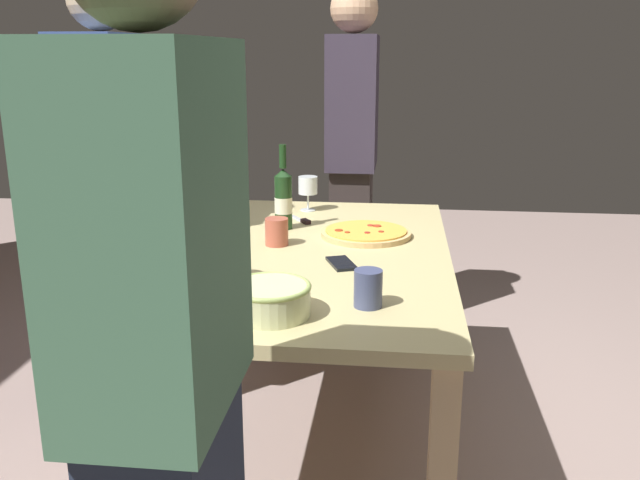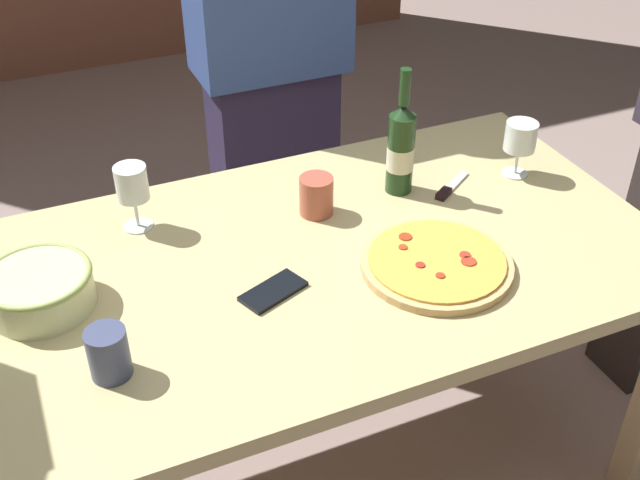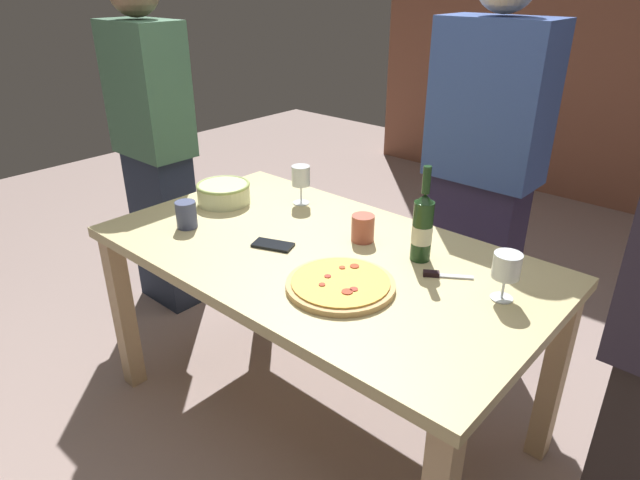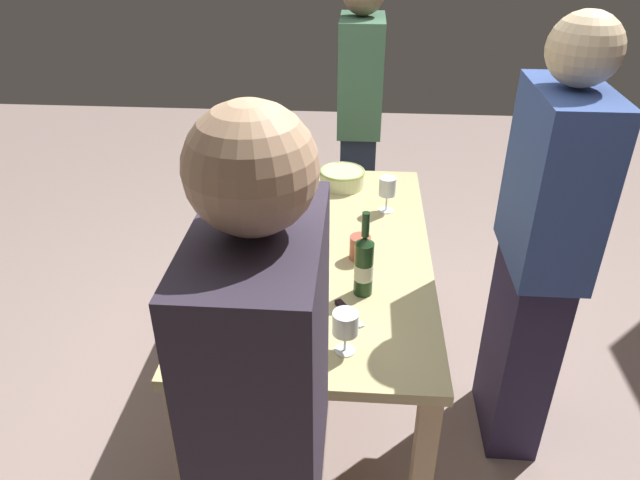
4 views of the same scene
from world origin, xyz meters
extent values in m
plane|color=gray|center=(0.00, 0.00, 0.00)|extent=(8.00, 8.00, 0.00)
cube|color=#C9B97F|center=(0.00, 0.00, 0.73)|extent=(1.60, 0.90, 0.04)
cube|color=tan|center=(-0.74, 0.40, 0.35)|extent=(0.07, 0.07, 0.71)
cube|color=tan|center=(0.74, 0.40, 0.35)|extent=(0.07, 0.07, 0.71)
cylinder|color=tan|center=(0.22, -0.15, 0.76)|extent=(0.34, 0.34, 0.02)
cylinder|color=#F0B446|center=(0.22, -0.15, 0.77)|extent=(0.31, 0.31, 0.01)
cylinder|color=#B13325|center=(0.28, -0.16, 0.78)|extent=(0.03, 0.03, 0.00)
cylinder|color=#AC341E|center=(0.19, -0.21, 0.78)|extent=(0.02, 0.02, 0.00)
cylinder|color=#A62D21|center=(0.17, -0.16, 0.78)|extent=(0.02, 0.02, 0.00)
cylinder|color=#A93619|center=(0.19, -0.05, 0.78)|extent=(0.03, 0.03, 0.00)
cylinder|color=#AF3C1C|center=(0.17, -0.08, 0.78)|extent=(0.02, 0.02, 0.00)
cylinder|color=#B4381F|center=(0.28, -0.19, 0.78)|extent=(0.03, 0.03, 0.00)
cylinder|color=beige|center=(-0.61, 0.07, 0.79)|extent=(0.22, 0.22, 0.08)
torus|color=#A2B861|center=(-0.61, 0.07, 0.83)|extent=(0.23, 0.23, 0.01)
cylinder|color=#1C3B1B|center=(0.30, 0.18, 0.85)|extent=(0.07, 0.07, 0.21)
cone|color=#1C3B1B|center=(0.30, 0.18, 0.97)|extent=(0.07, 0.07, 0.03)
cylinder|color=#1C3B1B|center=(0.30, 0.18, 1.04)|extent=(0.03, 0.03, 0.09)
cylinder|color=silver|center=(0.30, 0.18, 0.84)|extent=(0.07, 0.07, 0.06)
cylinder|color=white|center=(-0.36, 0.28, 0.75)|extent=(0.07, 0.07, 0.00)
cylinder|color=white|center=(-0.36, 0.28, 0.79)|extent=(0.01, 0.01, 0.08)
cylinder|color=white|center=(-0.36, 0.28, 0.87)|extent=(0.08, 0.08, 0.08)
cylinder|color=white|center=(0.62, 0.12, 0.75)|extent=(0.07, 0.07, 0.00)
cylinder|color=white|center=(0.62, 0.12, 0.79)|extent=(0.01, 0.01, 0.07)
cylinder|color=white|center=(0.62, 0.12, 0.86)|extent=(0.08, 0.08, 0.08)
cylinder|color=#414A70|center=(-0.51, -0.19, 0.80)|extent=(0.08, 0.08, 0.10)
cylinder|color=#B35541|center=(0.06, 0.16, 0.80)|extent=(0.08, 0.08, 0.10)
cube|color=black|center=(-0.15, -0.09, 0.76)|extent=(0.16, 0.12, 0.01)
cube|color=silver|center=(0.45, 0.15, 0.75)|extent=(0.11, 0.08, 0.01)
cube|color=black|center=(0.39, 0.10, 0.76)|extent=(0.06, 0.05, 0.02)
cube|color=#29233F|center=(0.19, 0.81, 0.42)|extent=(0.39, 0.20, 0.85)
camera|label=1|loc=(-2.26, -0.26, 1.43)|focal=38.17mm
camera|label=2|loc=(-0.58, -1.33, 1.83)|focal=44.37mm
camera|label=3|loc=(1.16, -1.30, 1.63)|focal=31.04mm
camera|label=4|loc=(2.07, 0.15, 2.02)|focal=33.27mm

